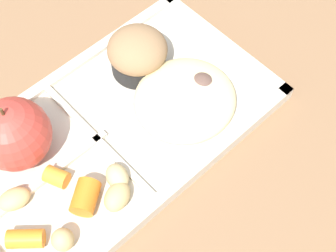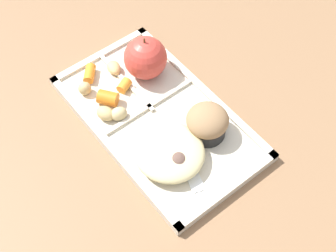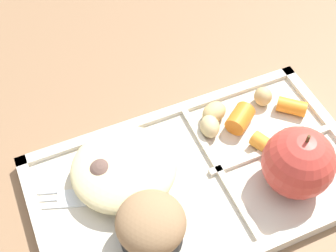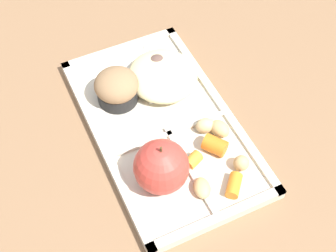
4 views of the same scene
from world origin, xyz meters
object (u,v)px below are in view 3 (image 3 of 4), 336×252
green_apple (298,163)px  plastic_fork (88,197)px  bran_muffin (151,226)px  lunch_tray (200,181)px

green_apple → plastic_fork: 0.24m
green_apple → bran_muffin: bearing=0.0°
bran_muffin → plastic_fork: (0.05, -0.07, -0.03)m
plastic_fork → bran_muffin: bearing=123.2°
lunch_tray → plastic_fork: 0.13m
lunch_tray → green_apple: size_ratio=4.28×
plastic_fork → lunch_tray: bearing=167.8°
lunch_tray → bran_muffin: bearing=30.1°
bran_muffin → plastic_fork: bran_muffin is taller
bran_muffin → green_apple: bearing=-180.0°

